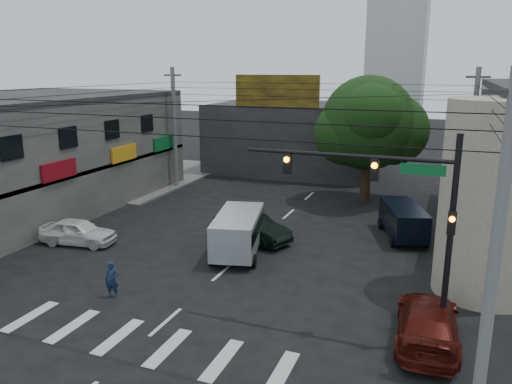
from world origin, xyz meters
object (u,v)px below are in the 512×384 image
Objects in this scene: utility_pole_far_left at (175,129)px; traffic_gantry at (398,203)px; maroon_sedan at (427,322)px; navy_van at (403,222)px; silver_minivan at (238,234)px; street_tree at (368,123)px; utility_pole_far_right at (471,143)px; dark_sedan at (252,227)px; utility_pole_near_right at (495,257)px; white_compact at (78,232)px; traffic_officer at (112,280)px.

traffic_gantry is at bearing -42.86° from utility_pole_far_left.
maroon_sedan is 1.05× the size of navy_van.
traffic_gantry is 25.00m from utility_pole_far_left.
traffic_gantry reaches higher than silver_minivan.
utility_pole_far_right reaches higher than street_tree.
street_tree is 12.30m from dark_sedan.
utility_pole_far_left reaches higher than street_tree.
utility_pole_near_right is 1.78× the size of silver_minivan.
utility_pole_far_right reaches higher than navy_van.
utility_pole_near_right is at bearing -73.18° from street_tree.
utility_pole_far_left is 1.80× the size of maroon_sedan.
street_tree reaches higher than navy_van.
navy_van is at bearing -83.51° from maroon_sedan.
utility_pole_far_right is 16.22m from silver_minivan.
utility_pole_far_right is at bearing -8.75° from street_tree.
utility_pole_near_right is 5.47m from maroon_sedan.
dark_sedan is 1.13× the size of white_compact.
utility_pole_near_right reaches higher than dark_sedan.
white_compact is at bearing 87.95° from silver_minivan.
white_compact is (-19.25, 7.13, -3.91)m from utility_pole_near_right.
utility_pole_near_right is 20.90m from white_compact.
navy_van is (3.23, -7.05, -4.56)m from street_tree.
utility_pole_far_right is at bearing -47.43° from navy_van.
navy_van is at bearing -18.85° from utility_pole_far_left.
silver_minivan is at bearing -132.78° from utility_pole_far_right.
street_tree is at bearing 101.99° from traffic_gantry.
utility_pole_far_left is at bearing 96.08° from traffic_officer.
traffic_gantry is 1.39× the size of silver_minivan.
navy_van is (17.73, -6.05, -3.69)m from utility_pole_far_left.
utility_pole_far_right is at bearing 81.06° from traffic_gantry.
utility_pole_near_right is at bearing -52.58° from traffic_gantry.
traffic_gantry is 0.78× the size of utility_pole_far_left.
maroon_sedan is 10.71m from silver_minivan.
white_compact is at bearing 135.05° from dark_sedan.
maroon_sedan reaches higher than white_compact.
utility_pole_near_right is 1.89× the size of navy_van.
navy_van reaches higher than dark_sedan.
silver_minivan is (0.09, -2.11, 0.29)m from dark_sedan.
white_compact is (-16.58, 3.63, -4.14)m from traffic_gantry.
utility_pole_far_left is 1.89× the size of navy_van.
traffic_gantry reaches higher than dark_sedan.
traffic_officer is (-10.32, -11.95, -0.15)m from navy_van.
silver_minivan is (10.25, -11.61, -3.56)m from utility_pole_far_left.
utility_pole_far_left is at bearing -0.94° from white_compact.
traffic_officer is (-13.59, 2.50, -3.84)m from utility_pole_near_right.
utility_pole_far_left is 1.00× the size of utility_pole_far_right.
street_tree reaches higher than traffic_officer.
utility_pole_far_right is at bearing -63.61° from white_compact.
silver_minivan reaches higher than dark_sedan.
street_tree is 2.05× the size of white_compact.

